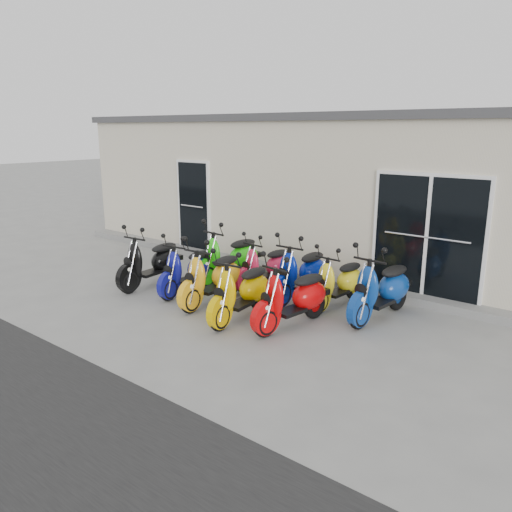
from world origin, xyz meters
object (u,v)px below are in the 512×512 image
object	(u,v)px
scooter_front_blue	(188,262)
scooter_back_blue	(301,265)
scooter_front_orange_b	(241,283)
scooter_back_extra	(382,280)
scooter_back_green	(229,250)
scooter_back_red	(266,260)
scooter_front_orange_a	(212,269)
scooter_back_yellow	(339,274)
scooter_front_black	(151,255)
scooter_front_red	(293,289)

from	to	relation	value
scooter_front_blue	scooter_back_blue	distance (m)	2.14
scooter_front_orange_b	scooter_back_extra	size ratio (longest dim) A/B	0.95
scooter_front_orange_b	scooter_back_green	bearing A→B (deg)	131.43
scooter_front_blue	scooter_back_blue	xyz separation A→B (m)	(1.87, 1.04, 0.04)
scooter_back_green	scooter_back_blue	bearing A→B (deg)	6.79
scooter_back_green	scooter_back_red	size ratio (longest dim) A/B	1.15
scooter_front_orange_b	scooter_back_blue	bearing A→B (deg)	77.13
scooter_front_orange_a	scooter_back_yellow	xyz separation A→B (m)	(1.81, 1.29, -0.06)
scooter_front_black	scooter_front_orange_b	bearing A→B (deg)	-10.49
scooter_front_black	scooter_back_blue	size ratio (longest dim) A/B	0.99
scooter_front_blue	scooter_back_yellow	size ratio (longest dim) A/B	1.04
scooter_back_red	scooter_front_blue	bearing A→B (deg)	-123.88
scooter_front_orange_a	scooter_back_green	bearing A→B (deg)	115.06
scooter_front_blue	scooter_back_yellow	bearing A→B (deg)	17.55
scooter_front_red	scooter_back_red	xyz separation A→B (m)	(-1.52, 1.30, -0.05)
scooter_front_orange_a	scooter_front_red	size ratio (longest dim) A/B	1.01
scooter_front_black	scooter_front_orange_a	distance (m)	1.67
scooter_back_extra	scooter_back_green	bearing A→B (deg)	-174.09
scooter_front_black	scooter_front_orange_a	xyz separation A→B (m)	(1.67, -0.00, -0.00)
scooter_back_blue	scooter_back_yellow	xyz separation A→B (m)	(0.73, 0.09, -0.07)
scooter_front_blue	scooter_back_red	bearing A→B (deg)	42.58
scooter_front_black	scooter_front_blue	world-z (taller)	scooter_front_black
scooter_front_black	scooter_back_extra	size ratio (longest dim) A/B	0.97
scooter_front_blue	scooter_front_orange_b	size ratio (longest dim) A/B	0.96
scooter_front_black	scooter_back_green	bearing A→B (deg)	44.26
scooter_back_red	scooter_front_orange_b	bearing A→B (deg)	-58.92
scooter_front_blue	scooter_back_yellow	world-z (taller)	scooter_front_blue
scooter_back_blue	scooter_back_yellow	distance (m)	0.73
scooter_front_blue	scooter_front_orange_a	world-z (taller)	scooter_front_orange_a
scooter_front_orange_a	scooter_back_blue	world-z (taller)	scooter_back_blue
scooter_back_green	scooter_back_red	world-z (taller)	scooter_back_green
scooter_front_red	scooter_back_blue	size ratio (longest dim) A/B	0.98
scooter_front_blue	scooter_front_red	world-z (taller)	scooter_front_red
scooter_front_red	scooter_back_yellow	bearing A→B (deg)	95.09
scooter_back_extra	scooter_front_blue	bearing A→B (deg)	-157.66
scooter_back_blue	scooter_front_blue	bearing A→B (deg)	-151.43
scooter_back_green	scooter_back_yellow	bearing A→B (deg)	8.71
scooter_front_black	scooter_back_extra	bearing A→B (deg)	10.70
scooter_front_black	scooter_back_green	world-z (taller)	scooter_back_green
scooter_front_red	scooter_back_blue	world-z (taller)	scooter_back_blue
scooter_front_orange_b	scooter_back_green	xyz separation A→B (m)	(-1.53, 1.44, 0.03)
scooter_back_extra	scooter_back_yellow	bearing A→B (deg)	177.89
scooter_back_yellow	scooter_back_extra	bearing A→B (deg)	-2.57
scooter_back_green	scooter_back_blue	xyz separation A→B (m)	(1.72, 0.03, -0.02)
scooter_front_blue	scooter_front_orange_b	world-z (taller)	scooter_front_orange_b
scooter_back_extra	scooter_back_blue	bearing A→B (deg)	-175.05
scooter_front_orange_b	scooter_back_blue	world-z (taller)	scooter_back_blue
scooter_back_blue	scooter_back_yellow	size ratio (longest dim) A/B	1.12
scooter_front_blue	scooter_back_red	distance (m)	1.50
scooter_front_black	scooter_front_orange_b	distance (m)	2.57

